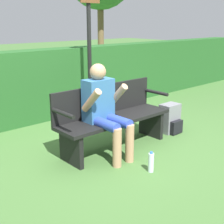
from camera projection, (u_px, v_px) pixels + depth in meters
The scene contains 7 objects.
ground_plane at pixel (115, 148), 4.35m from camera, with size 40.00×40.00×0.00m, color #426B33.
hedge_back at pixel (44, 85), 5.54m from camera, with size 12.00×0.43×1.23m.
park_bench at pixel (112, 117), 4.27m from camera, with size 1.71×0.49×0.87m.
person_seated at pixel (104, 107), 3.96m from camera, with size 0.52×0.64×1.20m.
backpack at pixel (170, 119), 4.93m from camera, with size 0.31×0.29×0.46m.
water_bottle at pixel (151, 162), 3.65m from camera, with size 0.07×0.07×0.25m.
signpost at pixel (90, 42), 5.25m from camera, with size 0.38×0.09×2.35m.
Camera 1 is at (-2.72, -2.98, 1.72)m, focal length 50.00 mm.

